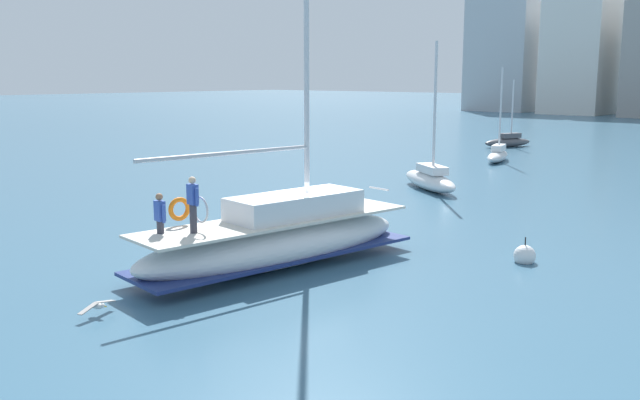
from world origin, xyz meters
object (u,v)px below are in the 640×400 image
(moored_cutter_right, at_px, (430,179))
(mooring_buoy, at_px, (525,256))
(moored_ketch_distant, at_px, (498,154))
(main_sailboat, at_px, (279,237))
(seagull, at_px, (97,306))
(moored_sloop_near, at_px, (508,141))

(moored_cutter_right, relative_size, mooring_buoy, 7.90)
(moored_cutter_right, distance_m, moored_ketch_distant, 13.63)
(main_sailboat, bearing_deg, moored_ketch_distant, 104.38)
(seagull, height_order, mooring_buoy, mooring_buoy)
(moored_ketch_distant, bearing_deg, moored_sloop_near, 112.62)
(moored_cutter_right, relative_size, seagull, 6.39)
(moored_ketch_distant, xyz_separation_m, seagull, (7.26, -35.01, -0.24))
(main_sailboat, distance_m, moored_sloop_near, 40.31)
(moored_ketch_distant, bearing_deg, mooring_buoy, -61.25)
(main_sailboat, xyz_separation_m, seagull, (-0.14, -6.15, -0.64))
(seagull, bearing_deg, mooring_buoy, 63.89)
(moored_sloop_near, height_order, mooring_buoy, moored_sloop_near)
(main_sailboat, xyz_separation_m, moored_cutter_right, (-4.42, 15.56, -0.32))
(moored_ketch_distant, bearing_deg, moored_cutter_right, -77.38)
(mooring_buoy, bearing_deg, moored_cutter_right, 134.17)
(main_sailboat, xyz_separation_m, mooring_buoy, (5.50, 5.35, -0.69))
(moored_cutter_right, bearing_deg, moored_ketch_distant, 102.62)
(moored_sloop_near, bearing_deg, moored_ketch_distant, -67.38)
(moored_sloop_near, height_order, moored_cutter_right, moored_cutter_right)
(moored_cutter_right, bearing_deg, seagull, -78.84)
(moored_ketch_distant, distance_m, mooring_buoy, 26.82)
(moored_sloop_near, relative_size, seagull, 4.69)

